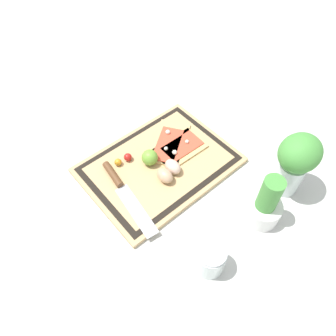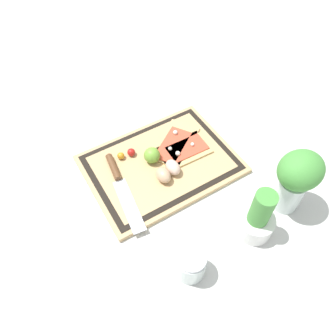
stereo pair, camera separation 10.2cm
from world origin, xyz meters
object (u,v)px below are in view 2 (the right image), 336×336
at_px(knife, 118,179).
at_px(cherry_tomato_yellow, 121,156).
at_px(egg_brown, 163,175).
at_px(cherry_tomato_red, 131,152).
at_px(herb_pot, 257,219).
at_px(herb_glass, 297,178).
at_px(lime, 152,155).
at_px(pizza_slice_far, 184,149).
at_px(pizza_slice_near, 174,143).
at_px(egg_pink, 173,167).
at_px(sauce_jar, 191,265).

bearing_deg(knife, cherry_tomato_yellow, -121.88).
distance_m(egg_brown, cherry_tomato_red, 0.14).
distance_m(knife, herb_pot, 0.43).
bearing_deg(herb_glass, lime, -51.61).
bearing_deg(cherry_tomato_yellow, knife, 58.12).
height_order(pizza_slice_far, cherry_tomato_red, cherry_tomato_red).
xyz_separation_m(pizza_slice_near, egg_pink, (0.06, 0.09, 0.02)).
relative_size(pizza_slice_near, herb_pot, 1.23).
relative_size(pizza_slice_near, egg_pink, 3.76).
relative_size(pizza_slice_near, lime, 4.18).
relative_size(egg_brown, sauce_jar, 0.63).
bearing_deg(egg_brown, knife, -29.28).
bearing_deg(cherry_tomato_yellow, lime, 143.59).
height_order(pizza_slice_near, sauce_jar, sauce_jar).
xyz_separation_m(egg_brown, herb_glass, (-0.27, 0.25, 0.09)).
bearing_deg(lime, egg_pink, 115.03).
bearing_deg(lime, herb_pot, 109.75).
distance_m(knife, herb_glass, 0.52).
bearing_deg(knife, pizza_slice_near, -170.97).
relative_size(herb_pot, herb_glass, 0.82).
xyz_separation_m(egg_brown, lime, (-0.01, -0.08, 0.01)).
distance_m(lime, sauce_jar, 0.37).
distance_m(egg_pink, sauce_jar, 0.31).
bearing_deg(egg_pink, lime, -64.97).
bearing_deg(egg_brown, herb_glass, 137.16).
xyz_separation_m(lime, cherry_tomato_yellow, (0.08, -0.06, -0.01)).
bearing_deg(knife, cherry_tomato_red, -139.59).
relative_size(cherry_tomato_red, herb_pot, 0.15).
xyz_separation_m(pizza_slice_far, egg_brown, (0.12, 0.06, 0.02)).
bearing_deg(cherry_tomato_red, sauce_jar, 83.92).
distance_m(egg_pink, lime, 0.08).
bearing_deg(sauce_jar, cherry_tomato_yellow, -91.21).
height_order(pizza_slice_far, cherry_tomato_yellow, same).
bearing_deg(pizza_slice_far, egg_brown, 28.76).
xyz_separation_m(knife, cherry_tomato_red, (-0.08, -0.07, 0.01)).
xyz_separation_m(egg_brown, cherry_tomato_yellow, (0.08, -0.14, -0.01)).
relative_size(egg_brown, lime, 1.11).
distance_m(pizza_slice_far, cherry_tomato_red, 0.17).
xyz_separation_m(knife, egg_brown, (-0.12, 0.07, 0.01)).
relative_size(lime, cherry_tomato_yellow, 2.24).
xyz_separation_m(cherry_tomato_red, herb_pot, (-0.17, 0.41, 0.03)).
distance_m(pizza_slice_near, egg_brown, 0.15).
relative_size(knife, lime, 5.56).
bearing_deg(knife, pizza_slice_far, 179.21).
relative_size(knife, herb_glass, 1.33).
bearing_deg(pizza_slice_far, herb_glass, 115.82).
distance_m(pizza_slice_near, herb_glass, 0.41).
distance_m(knife, cherry_tomato_red, 0.11).
xyz_separation_m(cherry_tomato_red, herb_glass, (-0.31, 0.39, 0.10)).
distance_m(pizza_slice_near, cherry_tomato_red, 0.15).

